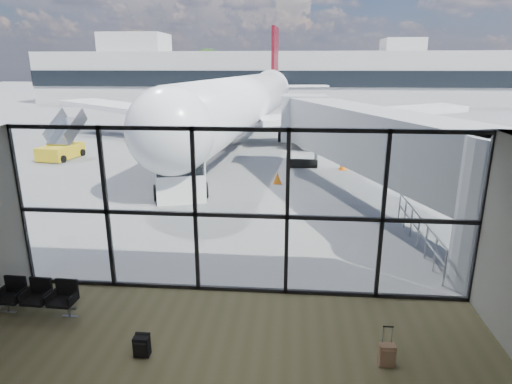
# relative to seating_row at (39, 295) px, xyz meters

# --- Properties ---
(ground) EXTENTS (220.00, 220.00, 0.00)m
(ground) POSITION_rel_seating_row_xyz_m (4.88, 41.47, -0.49)
(ground) COLOR slate
(ground) RESTS_ON ground
(lounge_shell) EXTENTS (12.02, 8.01, 4.51)m
(lounge_shell) POSITION_rel_seating_row_xyz_m (4.88, -3.33, 2.16)
(lounge_shell) COLOR #6A6443
(lounge_shell) RESTS_ON ground
(glass_curtain_wall) EXTENTS (12.10, 0.12, 4.50)m
(glass_curtain_wall) POSITION_rel_seating_row_xyz_m (4.88, 1.47, 1.76)
(glass_curtain_wall) COLOR white
(glass_curtain_wall) RESTS_ON ground
(jet_bridge) EXTENTS (8.00, 16.50, 4.33)m
(jet_bridge) POSITION_rel_seating_row_xyz_m (9.78, 8.54, 2.27)
(jet_bridge) COLOR gray
(jet_bridge) RESTS_ON ground
(apron_railing) EXTENTS (0.06, 5.46, 1.11)m
(apron_railing) POSITION_rel_seating_row_xyz_m (10.48, 4.97, 0.23)
(apron_railing) COLOR gray
(apron_railing) RESTS_ON ground
(far_terminal) EXTENTS (80.00, 12.20, 11.00)m
(far_terminal) POSITION_rel_seating_row_xyz_m (4.30, 63.44, 3.72)
(far_terminal) COLOR #B3B2AE
(far_terminal) RESTS_ON ground
(tree_0) EXTENTS (4.95, 4.95, 7.12)m
(tree_0) POSITION_rel_seating_row_xyz_m (-40.12, 73.47, 4.14)
(tree_0) COLOR #382619
(tree_0) RESTS_ON ground
(tree_1) EXTENTS (5.61, 5.61, 8.07)m
(tree_1) POSITION_rel_seating_row_xyz_m (-34.12, 73.47, 4.76)
(tree_1) COLOR #382619
(tree_1) RESTS_ON ground
(tree_2) EXTENTS (6.27, 6.27, 9.03)m
(tree_2) POSITION_rel_seating_row_xyz_m (-28.12, 73.47, 5.38)
(tree_2) COLOR #382619
(tree_2) RESTS_ON ground
(tree_3) EXTENTS (4.95, 4.95, 7.12)m
(tree_3) POSITION_rel_seating_row_xyz_m (-22.12, 73.47, 4.14)
(tree_3) COLOR #382619
(tree_3) RESTS_ON ground
(tree_4) EXTENTS (5.61, 5.61, 8.07)m
(tree_4) POSITION_rel_seating_row_xyz_m (-16.12, 73.47, 4.76)
(tree_4) COLOR #382619
(tree_4) RESTS_ON ground
(tree_5) EXTENTS (6.27, 6.27, 9.03)m
(tree_5) POSITION_rel_seating_row_xyz_m (-10.12, 73.47, 5.38)
(tree_5) COLOR #382619
(tree_5) RESTS_ON ground
(seating_row) EXTENTS (2.00, 0.60, 0.89)m
(seating_row) POSITION_rel_seating_row_xyz_m (0.00, 0.00, 0.00)
(seating_row) COLOR gray
(seating_row) RESTS_ON ground
(backpack) EXTENTS (0.33, 0.30, 0.50)m
(backpack) POSITION_rel_seating_row_xyz_m (3.10, -1.42, -0.25)
(backpack) COLOR black
(backpack) RESTS_ON ground
(suitcase) EXTENTS (0.33, 0.25, 0.87)m
(suitcase) POSITION_rel_seating_row_xyz_m (8.21, -1.29, -0.23)
(suitcase) COLOR #967053
(suitcase) RESTS_ON ground
(airliner) EXTENTS (34.37, 39.90, 10.28)m
(airliner) POSITION_rel_seating_row_xyz_m (2.35, 26.63, 2.64)
(airliner) COLOR white
(airliner) RESTS_ON ground
(service_van) EXTENTS (3.53, 5.42, 2.17)m
(service_van) POSITION_rel_seating_row_xyz_m (0.68, 10.98, 0.63)
(service_van) COLOR white
(service_van) RESTS_ON ground
(belt_loader) EXTENTS (2.29, 3.91, 1.71)m
(belt_loader) POSITION_rel_seating_row_xyz_m (-0.45, 21.05, 0.08)
(belt_loader) COLOR black
(belt_loader) RESTS_ON ground
(mobile_stairs) EXTENTS (2.19, 3.72, 2.51)m
(mobile_stairs) POSITION_rel_seating_row_xyz_m (-9.11, 17.80, 0.11)
(mobile_stairs) COLOR gold
(mobile_stairs) RESTS_ON ground
(traffic_cone_a) EXTENTS (0.48, 0.48, 0.69)m
(traffic_cone_a) POSITION_rel_seating_row_xyz_m (0.88, 10.51, -0.16)
(traffic_cone_a) COLOR #F23D0C
(traffic_cone_a) RESTS_ON ground
(traffic_cone_b) EXTENTS (0.45, 0.45, 0.64)m
(traffic_cone_b) POSITION_rel_seating_row_xyz_m (5.41, 12.72, -0.19)
(traffic_cone_b) COLOR orange
(traffic_cone_b) RESTS_ON ground
(traffic_cone_c) EXTENTS (0.48, 0.48, 0.68)m
(traffic_cone_c) POSITION_rel_seating_row_xyz_m (9.17, 16.12, -0.17)
(traffic_cone_c) COLOR orange
(traffic_cone_c) RESTS_ON ground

